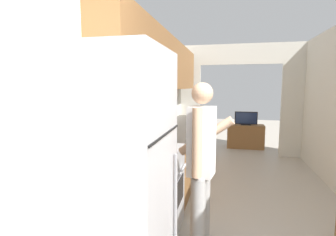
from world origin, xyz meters
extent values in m
cube|color=silver|center=(-1.37, 2.07, 1.25)|extent=(0.06, 7.73, 2.50)
cube|color=brown|center=(-1.18, 3.11, 1.90)|extent=(0.32, 4.08, 0.76)
cube|color=silver|center=(-1.21, 5.36, 1.02)|extent=(0.65, 0.06, 2.05)
cube|color=silver|center=(1.21, 5.36, 1.02)|extent=(0.65, 0.06, 2.05)
cube|color=silver|center=(0.00, 5.36, 2.27)|extent=(3.07, 0.06, 0.45)
cube|color=brown|center=(-1.04, 1.24, 0.43)|extent=(0.60, 0.34, 0.87)
cube|color=#3D3833|center=(-1.04, 1.23, 0.89)|extent=(0.62, 0.35, 0.03)
cube|color=brown|center=(-1.04, 3.66, 0.43)|extent=(0.60, 2.97, 0.87)
cube|color=#3D3833|center=(-1.04, 3.67, 0.89)|extent=(0.62, 2.98, 0.03)
cube|color=#B7B7BC|center=(-0.96, 0.69, 0.89)|extent=(0.75, 0.72, 1.79)
cube|color=black|center=(-0.58, 0.69, 1.29)|extent=(0.01, 0.69, 0.01)
cylinder|color=#99999E|center=(-0.57, 0.92, 0.75)|extent=(0.02, 0.02, 0.72)
cube|color=#B7B7BC|center=(-1.03, 1.79, 0.45)|extent=(0.62, 0.77, 0.90)
cube|color=black|center=(-0.71, 1.79, 0.45)|extent=(0.01, 0.52, 0.27)
cylinder|color=#B7B7BC|center=(-0.69, 1.79, 0.68)|extent=(0.02, 0.62, 0.02)
cube|color=#B7B7BC|center=(-1.32, 1.79, 0.97)|extent=(0.04, 0.77, 0.14)
cylinder|color=#232328|center=(-0.90, 1.62, 0.90)|extent=(0.16, 0.16, 0.01)
cylinder|color=#232328|center=(-0.90, 1.96, 0.90)|extent=(0.16, 0.16, 0.01)
cylinder|color=#232328|center=(-1.15, 1.62, 0.90)|extent=(0.16, 0.16, 0.01)
cylinder|color=#232328|center=(-1.15, 1.96, 0.90)|extent=(0.16, 0.16, 0.01)
cylinder|color=#9E9E9E|center=(-0.46, 1.35, 0.40)|extent=(0.15, 0.15, 0.80)
cylinder|color=#9E9E9E|center=(-0.43, 1.52, 0.40)|extent=(0.15, 0.15, 0.80)
cube|color=white|center=(-0.45, 1.43, 1.10)|extent=(0.24, 0.24, 0.60)
cylinder|color=#DBAD89|center=(-0.47, 1.29, 1.11)|extent=(0.09, 0.09, 0.57)
cylinder|color=#DBAD89|center=(-0.42, 1.57, 1.11)|extent=(0.52, 0.16, 0.39)
sphere|color=#DBAD89|center=(-0.45, 1.43, 1.51)|extent=(0.18, 0.18, 0.18)
cube|color=brown|center=(0.20, 6.08, 0.30)|extent=(0.90, 0.42, 0.59)
cube|color=black|center=(0.20, 6.04, 0.60)|extent=(0.24, 0.16, 0.02)
cube|color=black|center=(0.20, 6.04, 0.77)|extent=(0.55, 0.04, 0.32)
cube|color=navy|center=(0.20, 6.01, 0.77)|extent=(0.51, 0.01, 0.28)
camera|label=1|loc=(-0.23, -0.78, 1.57)|focal=28.00mm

